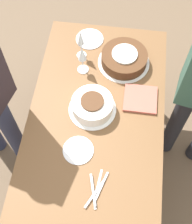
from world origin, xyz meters
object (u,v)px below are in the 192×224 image
at_px(cake_front_chocolate, 124,59).
at_px(wine_glass_near, 81,40).
at_px(cake_center_white, 92,106).
at_px(wine_glass_far, 82,56).

height_order(cake_front_chocolate, wine_glass_near, wine_glass_near).
relative_size(cake_center_white, cake_front_chocolate, 0.85).
distance_m(cake_center_white, cake_front_chocolate, 0.40).
relative_size(cake_center_white, wine_glass_far, 1.39).
height_order(wine_glass_near, wine_glass_far, wine_glass_near).
distance_m(cake_center_white, wine_glass_far, 0.31).
distance_m(cake_front_chocolate, wine_glass_far, 0.28).
bearing_deg(cake_front_chocolate, cake_center_white, 157.60).
bearing_deg(cake_center_white, wine_glass_far, 19.33).
bearing_deg(wine_glass_far, wine_glass_near, 13.17).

